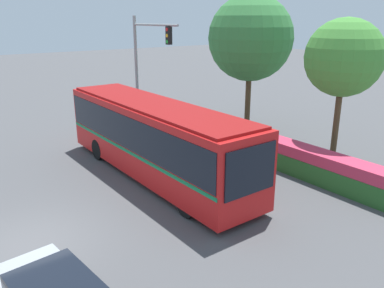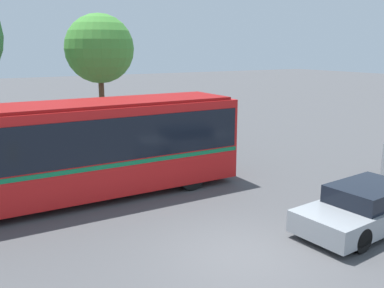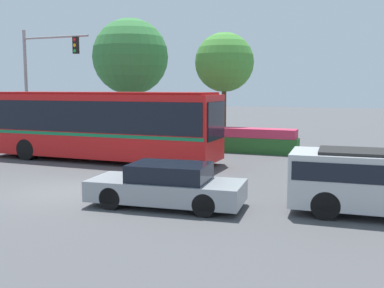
% 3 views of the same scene
% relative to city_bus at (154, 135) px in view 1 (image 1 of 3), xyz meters
% --- Properties ---
extents(ground_plane, '(140.00, 140.00, 0.00)m').
position_rel_city_bus_xyz_m(ground_plane, '(2.45, -5.95, -1.83)').
color(ground_plane, '#4C4C4F').
extents(city_bus, '(11.55, 2.60, 3.22)m').
position_rel_city_bus_xyz_m(city_bus, '(0.00, 0.00, 0.00)').
color(city_bus, red).
rests_on(city_bus, ground).
extents(traffic_light_pole, '(4.45, 0.24, 6.70)m').
position_rel_city_bus_xyz_m(traffic_light_pole, '(-5.92, 3.12, 2.48)').
color(traffic_light_pole, gray).
rests_on(traffic_light_pole, ground).
extents(flowering_hedge, '(9.37, 1.05, 1.29)m').
position_rel_city_bus_xyz_m(flowering_hedge, '(3.76, 5.18, -1.19)').
color(flowering_hedge, '#286028').
rests_on(flowering_hedge, ground).
extents(street_tree_left, '(4.98, 4.98, 7.94)m').
position_rel_city_bus_xyz_m(street_tree_left, '(-3.09, 8.62, 3.61)').
color(street_tree_left, brown).
rests_on(street_tree_left, ground).
extents(street_tree_centre, '(3.46, 3.46, 6.63)m').
position_rel_city_bus_xyz_m(street_tree_centre, '(3.68, 7.66, 3.05)').
color(street_tree_centre, brown).
rests_on(street_tree_centre, ground).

